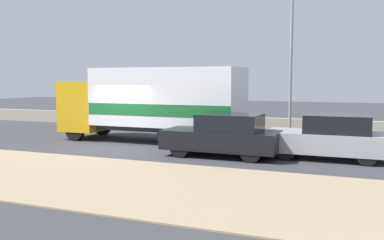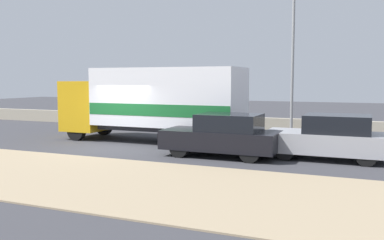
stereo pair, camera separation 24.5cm
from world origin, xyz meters
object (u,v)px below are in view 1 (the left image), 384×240
at_px(car_hatchback, 224,135).
at_px(pedestrian, 76,115).
at_px(box_truck, 154,102).
at_px(street_lamp, 291,46).
at_px(car_sedan_second, 330,137).

height_order(car_hatchback, pedestrian, pedestrian).
xyz_separation_m(box_truck, pedestrian, (-5.89, 2.24, -0.94)).
distance_m(box_truck, car_hatchback, 4.76).
height_order(street_lamp, car_hatchback, street_lamp).
bearing_deg(box_truck, street_lamp, -137.76).
bearing_deg(box_truck, car_hatchback, 148.94).
distance_m(street_lamp, box_truck, 7.43).
bearing_deg(car_hatchback, pedestrian, -25.14).
bearing_deg(street_lamp, car_sedan_second, -68.91).
relative_size(street_lamp, car_hatchback, 1.85).
distance_m(car_sedan_second, pedestrian, 13.93).
bearing_deg(car_hatchback, street_lamp, -99.36).
bearing_deg(car_hatchback, box_truck, -31.06).
bearing_deg(street_lamp, pedestrian, -167.55).
distance_m(street_lamp, pedestrian, 11.85).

